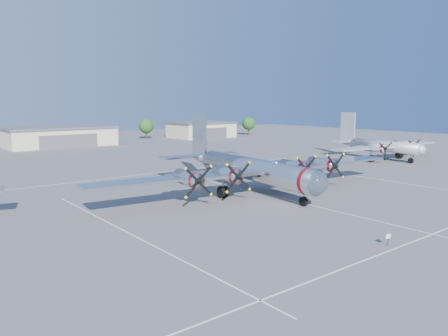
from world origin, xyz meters
TOP-DOWN VIEW (x-y plane):
  - ground at (0.00, 0.00)m, footprint 260.00×260.00m
  - parking_lines at (0.00, -1.75)m, footprint 60.00×50.08m
  - hangar_center at (0.00, 81.96)m, footprint 28.60×14.60m
  - hangar_east at (48.00, 81.96)m, footprint 20.60×14.60m
  - tree_east at (30.00, 88.00)m, footprint 4.80×4.80m
  - tree_far_east at (68.00, 80.00)m, footprint 4.80×4.80m
  - main_bomber_b29 at (0.09, 3.85)m, footprint 49.97×36.70m
  - twin_engine_east at (43.68, 10.69)m, footprint 32.38×24.28m
  - info_placard at (-6.28, -21.20)m, footprint 0.55×0.14m

SIDE VIEW (x-z plane):
  - ground at x=0.00m, z-range 0.00..0.00m
  - main_bomber_b29 at x=0.09m, z-range -5.19..5.19m
  - twin_engine_east at x=43.68m, z-range -4.91..4.91m
  - parking_lines at x=0.00m, z-range 0.00..0.01m
  - info_placard at x=-6.28m, z-range 0.21..1.26m
  - hangar_center at x=0.00m, z-range 0.01..5.41m
  - hangar_east at x=48.00m, z-range 0.01..5.41m
  - tree_east at x=30.00m, z-range 0.90..7.54m
  - tree_far_east at x=68.00m, z-range 0.90..7.54m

